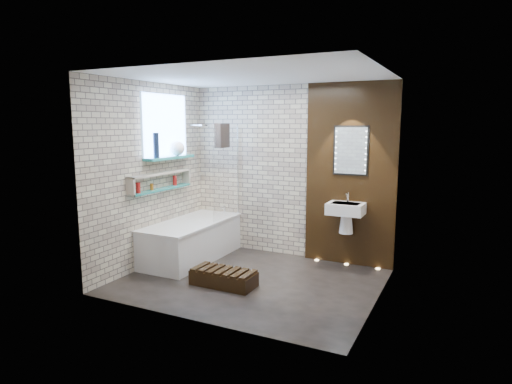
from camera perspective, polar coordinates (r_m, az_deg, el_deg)
The scene contains 15 objects.
ground at distance 5.82m, azimuth -0.66°, elevation -11.46°, with size 3.20×3.20×0.00m, color black.
room_shell at distance 5.51m, azimuth -0.69°, elevation 1.32°, with size 3.24×3.20×2.60m.
walnut_panel at distance 6.37m, azimuth 12.21°, elevation 2.16°, with size 1.30×0.06×2.60m, color black.
clerestory_window at distance 6.60m, azimuth -11.67°, elevation 7.64°, with size 0.18×1.00×0.94m.
display_niche at distance 6.47m, azimuth -12.28°, elevation 1.36°, with size 0.14×1.30×0.26m.
bathtub at distance 6.70m, azimuth -8.36°, elevation -6.20°, with size 0.79×1.74×0.70m.
bath_screen at distance 6.70m, azimuth -3.91°, elevation 2.49°, with size 0.01×0.78×1.40m, color white.
towel at distance 6.57m, azimuth -4.43°, elevation 7.34°, with size 0.11×0.28×0.36m, color #282320.
shower_head at distance 6.93m, azimuth -6.85°, elevation 8.63°, with size 0.18×0.18×0.02m, color silver.
washbasin at distance 6.26m, azimuth 11.62°, elevation -2.68°, with size 0.50×0.36×0.58m.
led_mirror at distance 6.30m, azimuth 12.23°, elevation 5.28°, with size 0.50×0.02×0.70m.
walnut_step at distance 5.65m, azimuth -4.23°, elevation -11.16°, with size 0.82×0.36×0.18m, color black.
niche_bottles at distance 6.40m, azimuth -12.79°, elevation 0.99°, with size 0.06×0.88×0.15m.
sill_vases at distance 6.63m, azimuth -10.70°, elevation 5.68°, with size 0.22×0.64×0.35m.
floor_uplights at distance 6.58m, azimuth 11.68°, elevation -9.18°, with size 0.96×0.06×0.01m.
Camera 1 is at (2.46, -4.87, 2.03)m, focal length 30.74 mm.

